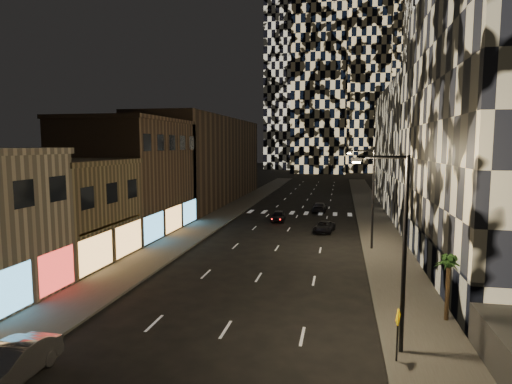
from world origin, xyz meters
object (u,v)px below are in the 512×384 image
at_px(car_dark_midlane, 278,216).
at_px(car_dark_rightlane, 324,227).
at_px(car_silver_parked, 10,364).
at_px(car_dark_oncoming, 320,207).
at_px(palm_tree, 449,266).
at_px(streetlight_near, 399,240).
at_px(streetlight_far, 370,192).
at_px(ped_sign, 398,326).

bearing_deg(car_dark_midlane, car_dark_rightlane, -46.18).
xyz_separation_m(car_silver_parked, car_dark_oncoming, (9.98, 47.22, -0.09)).
height_order(car_dark_midlane, palm_tree, palm_tree).
xyz_separation_m(streetlight_near, car_dark_midlane, (-10.26, 32.84, -4.68)).
bearing_deg(palm_tree, car_dark_oncoming, 103.11).
xyz_separation_m(streetlight_far, car_dark_midlane, (-10.26, 12.84, -4.68)).
distance_m(car_silver_parked, ped_sign, 16.19).
distance_m(car_silver_parked, car_dark_rightlane, 34.65).
height_order(car_silver_parked, car_dark_rightlane, car_silver_parked).
bearing_deg(car_dark_rightlane, car_dark_oncoming, 102.81).
distance_m(car_dark_midlane, car_dark_oncoming, 10.01).
relative_size(streetlight_far, ped_sign, 3.77).
bearing_deg(car_silver_parked, ped_sign, 15.55).
distance_m(streetlight_far, palm_tree, 16.23).
bearing_deg(car_dark_midlane, palm_tree, -67.74).
bearing_deg(car_dark_oncoming, streetlight_far, 106.30).
bearing_deg(streetlight_far, ped_sign, -90.15).
bearing_deg(car_silver_parked, streetlight_far, 57.75).
distance_m(car_dark_oncoming, ped_sign, 43.01).
height_order(streetlight_far, car_dark_oncoming, streetlight_far).
relative_size(ped_sign, palm_tree, 0.66).
xyz_separation_m(streetlight_near, car_dark_rightlane, (-4.34, 27.26, -4.77)).
relative_size(streetlight_near, streetlight_far, 1.00).
height_order(streetlight_near, streetlight_far, same).
xyz_separation_m(car_silver_parked, palm_tree, (18.70, 9.76, 2.36)).
bearing_deg(ped_sign, car_dark_midlane, 125.41).
relative_size(streetlight_far, palm_tree, 2.50).
relative_size(car_dark_oncoming, car_dark_rightlane, 1.11).
height_order(car_silver_parked, palm_tree, palm_tree).
relative_size(car_silver_parked, palm_tree, 1.29).
bearing_deg(streetlight_far, car_dark_midlane, 128.61).
bearing_deg(car_dark_rightlane, streetlight_near, -73.02).
height_order(streetlight_far, ped_sign, streetlight_far).
distance_m(streetlight_far, car_dark_midlane, 17.09).
xyz_separation_m(car_dark_midlane, car_dark_oncoming, (4.68, 8.85, -0.00)).
distance_m(streetlight_far, ped_sign, 21.26).
bearing_deg(streetlight_near, car_dark_rightlane, 99.05).
height_order(streetlight_near, car_dark_oncoming, streetlight_near).
height_order(car_dark_rightlane, ped_sign, ped_sign).
relative_size(streetlight_near, ped_sign, 3.77).
xyz_separation_m(streetlight_far, ped_sign, (-0.06, -20.95, -3.61)).
relative_size(car_dark_oncoming, palm_tree, 1.28).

